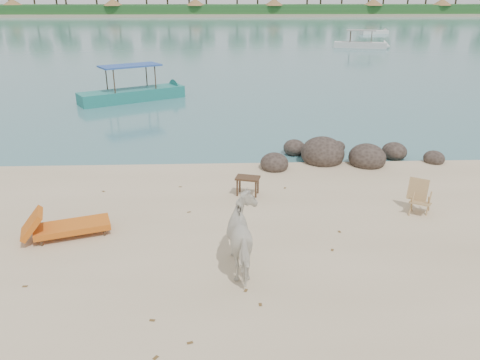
# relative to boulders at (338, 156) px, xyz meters

# --- Properties ---
(water) EXTENTS (400.00, 400.00, 0.00)m
(water) POSITION_rel_boulders_xyz_m (-3.30, 83.88, -0.21)
(water) COLOR #396A73
(water) RESTS_ON ground
(far_shore) EXTENTS (420.00, 90.00, 1.40)m
(far_shore) POSITION_rel_boulders_xyz_m (-3.30, 163.88, -0.21)
(far_shore) COLOR tan
(far_shore) RESTS_ON ground
(far_scenery) EXTENTS (420.00, 18.00, 9.50)m
(far_scenery) POSITION_rel_boulders_xyz_m (-3.28, 130.58, 2.93)
(far_scenery) COLOR #1E4C1E
(far_scenery) RESTS_ON ground
(boulders) EXTENTS (6.19, 2.70, 1.09)m
(boulders) POSITION_rel_boulders_xyz_m (0.00, 0.00, 0.00)
(boulders) COLOR black
(boulders) RESTS_ON ground
(cow) EXTENTS (0.99, 1.78, 1.43)m
(cow) POSITION_rel_boulders_xyz_m (-3.43, -6.53, 0.51)
(cow) COLOR silver
(cow) RESTS_ON ground
(side_table) EXTENTS (0.74, 0.58, 0.52)m
(side_table) POSITION_rel_boulders_xyz_m (-3.20, -2.78, 0.05)
(side_table) COLOR #342614
(side_table) RESTS_ON ground
(lounge_chair) EXTENTS (2.21, 1.35, 0.62)m
(lounge_chair) POSITION_rel_boulders_xyz_m (-7.37, -4.98, 0.11)
(lounge_chair) COLOR #C25C16
(lounge_chair) RESTS_ON ground
(deck_chair) EXTENTS (0.77, 0.78, 0.83)m
(deck_chair) POSITION_rel_boulders_xyz_m (1.11, -4.14, 0.21)
(deck_chair) COLOR tan
(deck_chair) RESTS_ON ground
(boat_near) EXTENTS (6.13, 4.43, 3.06)m
(boat_near) POSITION_rel_boulders_xyz_m (-8.66, 10.49, 1.32)
(boat_near) COLOR #1F746D
(boat_near) RESTS_ON water
(boat_mid) EXTENTS (6.39, 3.29, 3.05)m
(boat_mid) POSITION_rel_boulders_xyz_m (11.39, 37.58, 1.32)
(boat_mid) COLOR beige
(boat_mid) RESTS_ON water
(boat_far) EXTENTS (5.27, 2.85, 0.60)m
(boat_far) POSITION_rel_boulders_xyz_m (19.27, 57.91, 0.09)
(boat_far) COLOR silver
(boat_far) RESTS_ON water
(dead_leaves) EXTENTS (7.70, 7.57, 0.00)m
(dead_leaves) POSITION_rel_boulders_xyz_m (-3.75, -6.38, -0.20)
(dead_leaves) COLOR brown
(dead_leaves) RESTS_ON ground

